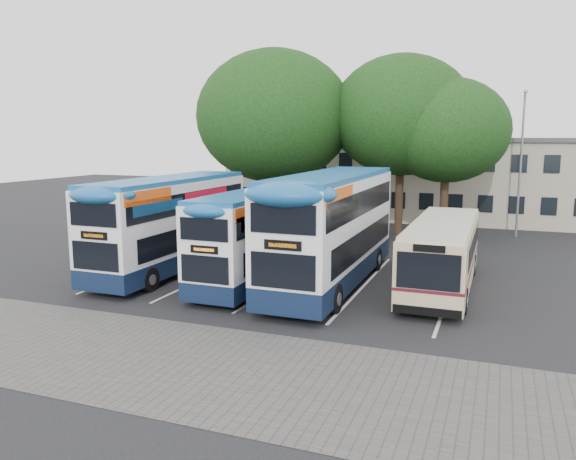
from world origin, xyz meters
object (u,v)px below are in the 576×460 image
(tree_right, at_px, (447,131))
(bus_single, at_px, (443,250))
(tree_left, at_px, (274,117))
(tree_mid, at_px, (402,115))
(bus_dd_mid, at_px, (259,232))
(bus_dd_left, at_px, (171,220))
(lamp_post, at_px, (521,156))
(bus_dd_right, at_px, (332,224))

(tree_right, relative_size, bus_single, 1.01)
(tree_left, relative_size, tree_mid, 1.04)
(bus_dd_mid, height_order, bus_single, bus_dd_mid)
(tree_mid, xyz_separation_m, tree_right, (2.82, -0.62, -0.95))
(tree_mid, relative_size, bus_dd_left, 1.07)
(lamp_post, xyz_separation_m, bus_dd_mid, (-10.76, -15.84, -2.90))
(bus_dd_mid, relative_size, bus_dd_right, 0.83)
(tree_right, distance_m, bus_dd_mid, 15.23)
(bus_dd_mid, xyz_separation_m, bus_dd_right, (3.18, 0.49, 0.44))
(tree_right, bearing_deg, tree_mid, 167.54)
(bus_dd_mid, distance_m, bus_dd_right, 3.24)
(bus_dd_right, bearing_deg, bus_single, 13.87)
(tree_right, distance_m, bus_dd_right, 13.58)
(lamp_post, height_order, bus_dd_mid, lamp_post)
(tree_mid, bearing_deg, tree_left, -168.44)
(lamp_post, distance_m, tree_right, 5.32)
(tree_mid, relative_size, bus_dd_right, 0.99)
(bus_dd_right, bearing_deg, tree_right, 75.06)
(tree_mid, xyz_separation_m, bus_dd_right, (-0.53, -13.16, -4.95))
(bus_dd_mid, height_order, bus_dd_right, bus_dd_right)
(lamp_post, xyz_separation_m, tree_left, (-14.94, -3.80, 2.47))
(lamp_post, distance_m, bus_dd_left, 22.02)
(lamp_post, relative_size, tree_left, 0.77)
(lamp_post, distance_m, bus_dd_right, 17.30)
(bus_single, bearing_deg, bus_dd_mid, -168.25)
(lamp_post, height_order, bus_dd_left, lamp_post)
(tree_left, relative_size, bus_single, 1.23)
(lamp_post, xyz_separation_m, bus_dd_right, (-7.59, -15.35, -2.46))
(tree_right, relative_size, bus_dd_mid, 1.02)
(bus_single, bearing_deg, tree_right, 95.46)
(bus_dd_left, bearing_deg, tree_left, 87.87)
(tree_left, distance_m, bus_single, 16.83)
(tree_mid, distance_m, bus_single, 14.01)
(bus_dd_right, bearing_deg, lamp_post, 63.69)
(tree_right, xyz_separation_m, bus_dd_mid, (-6.52, -13.03, -4.44))
(tree_mid, bearing_deg, bus_dd_mid, -105.18)
(tree_mid, height_order, bus_dd_right, tree_mid)
(bus_dd_mid, bearing_deg, tree_right, 63.41)
(tree_left, bearing_deg, bus_dd_left, -92.13)
(lamp_post, bearing_deg, tree_mid, -162.79)
(tree_left, distance_m, tree_mid, 8.04)
(bus_dd_mid, bearing_deg, bus_dd_left, 176.31)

